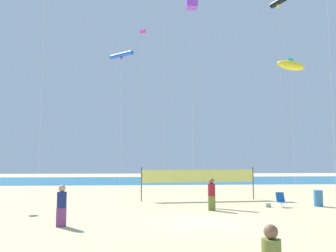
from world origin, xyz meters
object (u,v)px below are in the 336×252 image
at_px(beachgoer_maroon_shirt, 212,193).
at_px(kite_magenta_diamond, 143,33).
at_px(kite_black_tube, 278,3).
at_px(kite_violet_box, 192,0).
at_px(volleyball_net, 199,177).
at_px(kite_blue_tube, 121,55).
at_px(trash_barrel, 318,198).
at_px(folding_beach_chair, 281,199).
at_px(beach_handbag, 268,205).
at_px(beachgoer_navy_shirt, 62,204).
at_px(kite_yellow_inflatable, 291,65).

xyz_separation_m(beachgoer_maroon_shirt, kite_magenta_diamond, (-4.06, 15.38, 15.06)).
bearing_deg(kite_black_tube, kite_violet_box, -131.97).
xyz_separation_m(volleyball_net, kite_blue_tube, (-5.87, 3.03, 9.87)).
distance_m(volleyball_net, kite_violet_box, 12.61).
distance_m(trash_barrel, kite_black_tube, 24.63).
bearing_deg(kite_blue_tube, folding_beach_chair, -34.55).
height_order(kite_black_tube, kite_violet_box, kite_black_tube).
height_order(beach_handbag, kite_violet_box, kite_violet_box).
bearing_deg(beachgoer_navy_shirt, trash_barrel, -148.35).
relative_size(kite_black_tube, kite_violet_box, 1.39).
height_order(volleyball_net, kite_magenta_diamond, kite_magenta_diamond).
xyz_separation_m(beachgoer_maroon_shirt, kite_blue_tube, (-5.79, 8.26, 10.53)).
bearing_deg(kite_violet_box, trash_barrel, -13.58).
bearing_deg(beachgoer_maroon_shirt, kite_magenta_diamond, -155.78).
bearing_deg(volleyball_net, beachgoer_navy_shirt, -128.13).
distance_m(folding_beach_chair, kite_black_tube, 25.24).
bearing_deg(kite_magenta_diamond, kite_violet_box, -74.39).
xyz_separation_m(kite_blue_tube, kite_yellow_inflatable, (14.42, 0.10, -0.53)).
height_order(folding_beach_chair, kite_black_tube, kite_black_tube).
bearing_deg(kite_yellow_inflatable, folding_beach_chair, -119.41).
relative_size(folding_beach_chair, kite_black_tube, 0.04).
distance_m(trash_barrel, beach_handbag, 3.33).
bearing_deg(beachgoer_navy_shirt, kite_violet_box, -122.04).
height_order(folding_beach_chair, kite_blue_tube, kite_blue_tube).
height_order(beachgoer_maroon_shirt, kite_violet_box, kite_violet_box).
bearing_deg(kite_violet_box, beach_handbag, -24.91).
distance_m(kite_black_tube, kite_magenta_diamond, 15.34).
bearing_deg(trash_barrel, kite_black_tube, 75.68).
distance_m(trash_barrel, volleyball_net, 8.06).
bearing_deg(beach_handbag, kite_magenta_diamond, 118.65).
relative_size(kite_yellow_inflatable, kite_violet_box, 0.79).
bearing_deg(beachgoer_navy_shirt, kite_magenta_diamond, -89.86).
xyz_separation_m(kite_magenta_diamond, kite_blue_tube, (-1.73, -7.12, -4.53)).
distance_m(beachgoer_maroon_shirt, kite_violet_box, 13.47).
bearing_deg(volleyball_net, kite_yellow_inflatable, 20.12).
distance_m(volleyball_net, beach_handbag, 5.69).
bearing_deg(kite_black_tube, folding_beach_chair, -112.82).
height_order(trash_barrel, volleyball_net, volleyball_net).
height_order(kite_yellow_inflatable, kite_violet_box, kite_violet_box).
relative_size(beachgoer_navy_shirt, volleyball_net, 0.22).
height_order(kite_magenta_diamond, kite_yellow_inflatable, kite_magenta_diamond).
relative_size(kite_black_tube, kite_yellow_inflatable, 1.75).
distance_m(beachgoer_navy_shirt, kite_blue_tube, 16.62).
bearing_deg(beachgoer_maroon_shirt, kite_black_tube, 155.24).
bearing_deg(volleyball_net, folding_beach_chair, -42.43).
bearing_deg(kite_blue_tube, kite_magenta_diamond, 76.37).
xyz_separation_m(beachgoer_navy_shirt, kite_black_tube, (18.26, 20.27, 19.10)).
height_order(beachgoer_maroon_shirt, kite_black_tube, kite_black_tube).
bearing_deg(volleyball_net, beach_handbag, -48.40).
distance_m(beach_handbag, kite_magenta_diamond, 22.74).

